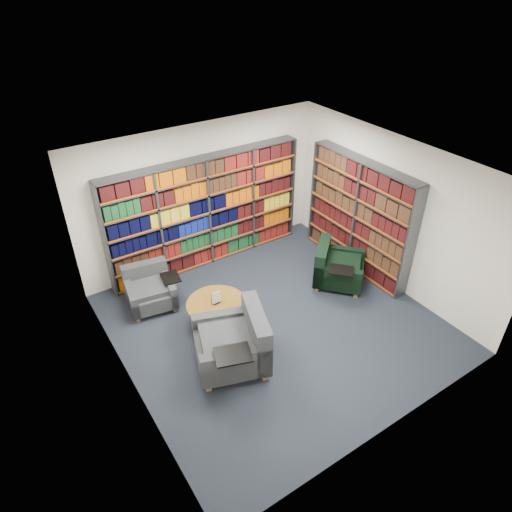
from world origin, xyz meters
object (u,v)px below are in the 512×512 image
coffee_table (217,308)px  chair_teal_left (149,290)px  chair_teal_front (237,344)px  chair_green_right (335,268)px

coffee_table → chair_teal_left: bearing=121.2°
chair_teal_left → chair_teal_front: (0.56, -2.09, 0.09)m
chair_green_right → coffee_table: 2.47m
chair_teal_left → coffee_table: size_ratio=1.00×
chair_teal_front → coffee_table: (0.16, 0.91, -0.00)m
chair_green_right → coffee_table: size_ratio=1.23×
chair_green_right → chair_teal_front: bearing=-164.0°
chair_teal_left → coffee_table: (0.72, -1.18, 0.09)m
chair_green_right → chair_teal_front: size_ratio=0.90×
chair_green_right → chair_teal_front: (-2.62, -0.75, 0.06)m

